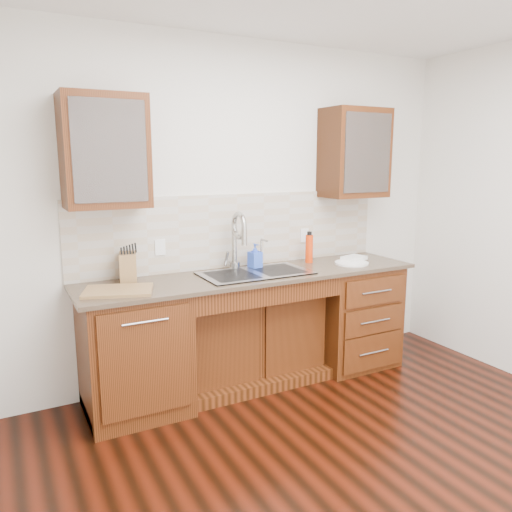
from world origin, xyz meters
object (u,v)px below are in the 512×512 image
plate (352,263)px  soap_bottle (255,256)px  water_bottle (309,249)px  cutting_board (118,291)px  knife_block (128,267)px

plate → soap_bottle: bearing=164.5°
plate → water_bottle: bearing=142.4°
plate → cutting_board: bearing=-179.9°
knife_block → cutting_board: (-0.13, -0.25, -0.10)m
soap_bottle → knife_block: knife_block is taller
water_bottle → knife_block: size_ratio=1.12×
soap_bottle → plate: (0.80, -0.22, -0.09)m
knife_block → cutting_board: size_ratio=0.48×
plate → knife_block: bearing=172.1°
water_bottle → plate: bearing=-37.6°
soap_bottle → cutting_board: size_ratio=0.46×
soap_bottle → knife_block: (-1.01, 0.03, 0.00)m
water_bottle → cutting_board: water_bottle is taller
plate → cutting_board: (-1.94, -0.00, 0.00)m
soap_bottle → water_bottle: 0.52m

